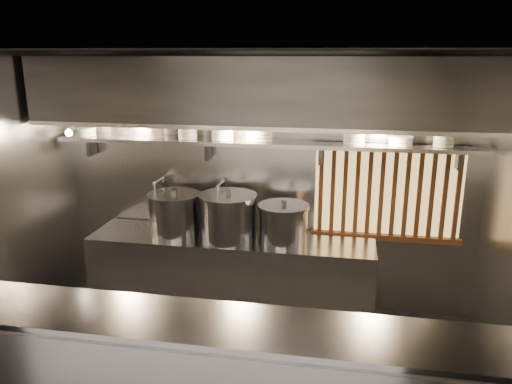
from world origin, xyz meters
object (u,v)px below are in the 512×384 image
(heat_lamp, at_px, (67,127))
(stock_pot_left, at_px, (228,217))
(stock_pot_mid, at_px, (175,214))
(pendant_bulb, at_px, (250,137))
(stock_pot_right, at_px, (283,223))

(heat_lamp, relative_size, stock_pot_left, 0.45)
(stock_pot_left, relative_size, stock_pot_mid, 1.18)
(heat_lamp, xyz_separation_m, stock_pot_left, (1.58, 0.23, -0.93))
(pendant_bulb, xyz_separation_m, stock_pot_left, (-0.21, -0.12, -0.82))
(pendant_bulb, distance_m, stock_pot_right, 0.94)
(heat_lamp, distance_m, stock_pot_mid, 1.39)
(heat_lamp, bearing_deg, stock_pot_right, 6.58)
(stock_pot_left, xyz_separation_m, stock_pot_mid, (-0.59, 0.04, -0.02))
(stock_pot_right, bearing_deg, pendant_bulb, 164.37)
(heat_lamp, height_order, stock_pot_left, heat_lamp)
(heat_lamp, relative_size, stock_pot_right, 0.55)
(stock_pot_left, bearing_deg, heat_lamp, -171.75)
(stock_pot_left, height_order, stock_pot_right, stock_pot_left)
(heat_lamp, bearing_deg, stock_pot_left, 8.25)
(heat_lamp, bearing_deg, pendant_bulb, 11.00)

